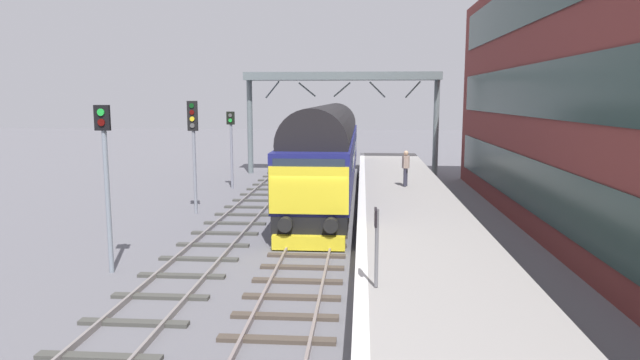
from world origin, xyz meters
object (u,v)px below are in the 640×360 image
signal_post_far (231,141)px  platform_number_sign (376,235)px  signal_post_mid (194,141)px  diesel_locomotive (327,149)px  signal_post_near (106,171)px  waiting_passenger (406,165)px

signal_post_far → platform_number_sign: 20.20m
signal_post_mid → diesel_locomotive: bearing=38.0°
diesel_locomotive → signal_post_mid: signal_post_mid is taller
signal_post_near → signal_post_mid: 8.29m
signal_post_near → waiting_passenger: 13.90m
diesel_locomotive → signal_post_mid: (-5.49, -4.30, 0.70)m
diesel_locomotive → signal_post_far: (-5.49, 2.59, 0.19)m
waiting_passenger → signal_post_far: bearing=84.8°
signal_post_mid → signal_post_far: 6.90m
signal_post_near → platform_number_sign: 8.38m
signal_post_near → signal_post_far: signal_post_near is taller
signal_post_far → platform_number_sign: size_ratio=2.50×
signal_post_far → waiting_passenger: bearing=-27.6°
signal_post_mid → signal_post_far: size_ratio=1.14×
signal_post_far → waiting_passenger: 10.43m
diesel_locomotive → signal_post_far: bearing=154.8°
signal_post_far → diesel_locomotive: bearing=-25.2°
diesel_locomotive → signal_post_near: signal_post_near is taller
signal_post_mid → platform_number_sign: signal_post_mid is taller
diesel_locomotive → waiting_passenger: diesel_locomotive is taller
signal_post_far → waiting_passenger: size_ratio=2.61×
waiting_passenger → platform_number_sign: bearing=-164.5°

